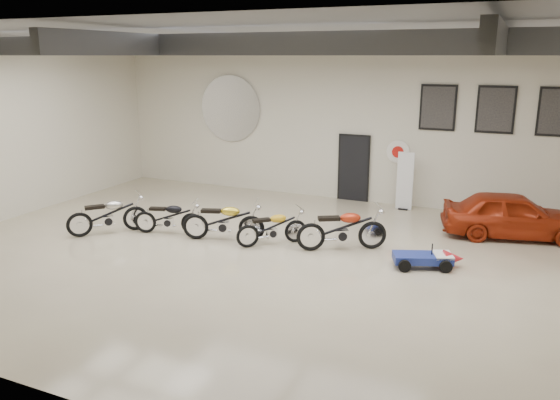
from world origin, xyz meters
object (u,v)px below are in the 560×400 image
at_px(motorcycle_black, 168,217).
at_px(vintage_car, 513,215).
at_px(motorcycle_yellow, 272,227).
at_px(motorcycle_silver, 107,214).
at_px(banner_stand, 405,181).
at_px(motorcycle_gold, 223,220).
at_px(motorcycle_red, 342,228).
at_px(go_kart, 429,255).

distance_m(motorcycle_black, vintage_car, 8.99).
bearing_deg(motorcycle_yellow, motorcycle_silver, 149.29).
height_order(motorcycle_silver, motorcycle_yellow, motorcycle_silver).
bearing_deg(banner_stand, motorcycle_yellow, -115.99).
height_order(motorcycle_gold, motorcycle_red, motorcycle_red).
height_order(motorcycle_yellow, motorcycle_red, motorcycle_red).
bearing_deg(motorcycle_yellow, motorcycle_black, 143.17).
relative_size(motorcycle_yellow, go_kart, 1.14).
bearing_deg(go_kart, motorcycle_red, 150.59).
height_order(banner_stand, motorcycle_yellow, banner_stand).
height_order(motorcycle_silver, motorcycle_red, motorcycle_red).
distance_m(motorcycle_black, go_kart, 6.72).
relative_size(go_kart, vintage_car, 0.45).
bearing_deg(motorcycle_gold, motorcycle_yellow, -10.23).
distance_m(motorcycle_silver, motorcycle_black, 1.61).
relative_size(motorcycle_gold, motorcycle_yellow, 1.15).
relative_size(motorcycle_red, vintage_car, 0.61).
bearing_deg(motorcycle_gold, banner_stand, 34.45).
bearing_deg(vintage_car, motorcycle_yellow, 106.25).
relative_size(motorcycle_black, vintage_car, 0.52).
bearing_deg(banner_stand, motorcycle_red, -97.57).
distance_m(motorcycle_black, motorcycle_gold, 1.60).
bearing_deg(go_kart, motorcycle_gold, 161.36).
distance_m(motorcycle_silver, motorcycle_yellow, 4.45).
bearing_deg(vintage_car, motorcycle_black, 98.92).
distance_m(motorcycle_silver, go_kart, 8.24).
distance_m(motorcycle_yellow, go_kart, 3.83).
distance_m(motorcycle_gold, motorcycle_yellow, 1.30).
relative_size(banner_stand, go_kart, 1.15).
xyz_separation_m(motorcycle_gold, go_kart, (5.11, 0.23, -0.25)).
bearing_deg(vintage_car, go_kart, 138.61).
height_order(banner_stand, go_kart, banner_stand).
height_order(motorcycle_black, go_kart, motorcycle_black).
xyz_separation_m(motorcycle_black, go_kart, (6.70, 0.36, -0.19)).
height_order(motorcycle_silver, motorcycle_black, motorcycle_silver).
xyz_separation_m(motorcycle_silver, go_kart, (8.18, 1.00, -0.25)).
bearing_deg(go_kart, motorcycle_yellow, 159.52).
xyz_separation_m(motorcycle_silver, motorcycle_red, (6.05, 1.31, 0.03)).
height_order(motorcycle_yellow, vintage_car, vintage_car).
bearing_deg(banner_stand, motorcycle_gold, -126.17).
distance_m(motorcycle_silver, vintage_car, 10.60).
distance_m(motorcycle_gold, motorcycle_red, 3.03).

